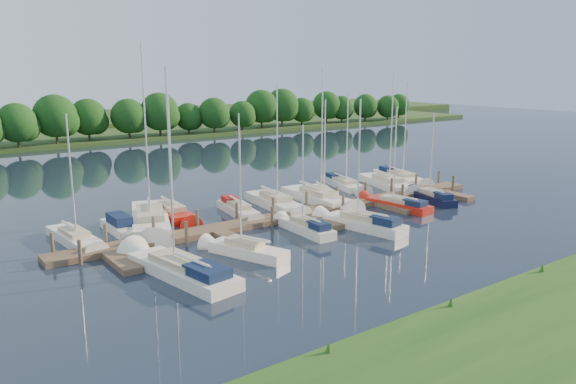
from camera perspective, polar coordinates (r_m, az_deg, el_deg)
ground at (r=40.37m, az=8.05°, el=-4.83°), size 260.00×260.00×0.00m
dock at (r=45.63m, az=1.69°, el=-2.42°), size 40.00×6.00×0.40m
mooring_pilings at (r=46.40m, az=0.85°, el=-1.65°), size 38.24×2.84×2.00m
far_shore at (r=106.72m, az=-21.16°, el=5.39°), size 180.00×30.00×0.60m
distant_hill at (r=130.90m, az=-24.05°, el=6.49°), size 220.00×40.00×1.40m
treeline at (r=93.92m, az=-19.51°, el=7.00°), size 145.82×9.88×8.09m
sailboat_n_0 at (r=41.89m, az=-20.78°, el=-4.52°), size 2.31×7.37×9.31m
motorboat at (r=43.45m, az=-16.64°, el=-3.52°), size 1.52×5.26×1.65m
sailboat_n_2 at (r=44.60m, az=-13.79°, el=-3.03°), size 5.87×11.24×14.25m
sailboat_n_3 at (r=46.85m, az=-11.67°, el=-2.19°), size 2.37×8.00×10.20m
sailboat_n_4 at (r=46.98m, az=-5.03°, el=-1.88°), size 2.46×6.86×8.76m
sailboat_n_5 at (r=48.94m, az=-1.24°, el=-1.29°), size 2.84×8.73×11.17m
sailboat_n_6 at (r=50.85m, az=3.20°, el=-0.78°), size 2.76×9.85×12.52m
sailboat_n_7 at (r=52.78m, az=3.62°, el=-0.31°), size 4.14×7.36×9.46m
sailboat_n_8 at (r=57.58m, az=5.76°, el=0.77°), size 3.58×8.04×10.05m
sailboat_n_9 at (r=58.08m, az=10.12°, el=0.71°), size 4.32×9.55×12.04m
sailboat_n_10 at (r=61.83m, az=11.40°, el=1.40°), size 3.74×8.69×10.87m
sailboat_s_0 at (r=33.88m, az=-11.01°, el=-7.80°), size 3.68×10.02×12.49m
sailboat_s_1 at (r=36.75m, az=-4.41°, el=-6.04°), size 3.40×6.46×8.57m
sailboat_s_2 at (r=41.65m, az=1.78°, el=-3.70°), size 1.77×6.38×8.34m
sailboat_s_3 at (r=42.96m, az=7.53°, el=-3.28°), size 3.07×7.93×10.19m
sailboat_s_4 at (r=49.61m, az=10.97°, el=-1.30°), size 2.34×7.18×9.11m
sailboat_s_5 at (r=52.91m, az=14.40°, el=-0.59°), size 2.99×6.46×8.38m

